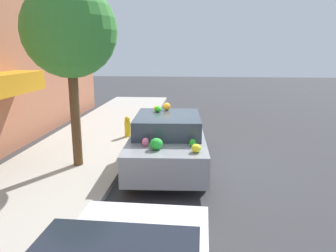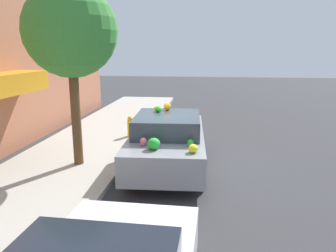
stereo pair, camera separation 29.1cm
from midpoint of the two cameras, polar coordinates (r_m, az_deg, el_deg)
The scene contains 5 objects.
ground_plane at distance 8.91m, azimuth 0.72°, elevation -6.97°, with size 60.00×60.00×0.00m, color #38383A.
sidewalk_curb at distance 9.55m, azimuth -15.68°, elevation -5.65°, with size 24.00×3.20×0.14m.
street_tree at distance 8.50m, azimuth -15.65°, elevation 15.52°, with size 2.26×2.26×4.51m.
fire_hydrant at distance 11.36m, azimuth -5.87°, elevation -0.05°, with size 0.20×0.20×0.70m.
art_car at distance 8.66m, azimuth 0.94°, elevation -2.39°, with size 4.50×2.06×1.64m.
Camera 2 is at (-8.30, -1.05, 3.07)m, focal length 35.00 mm.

